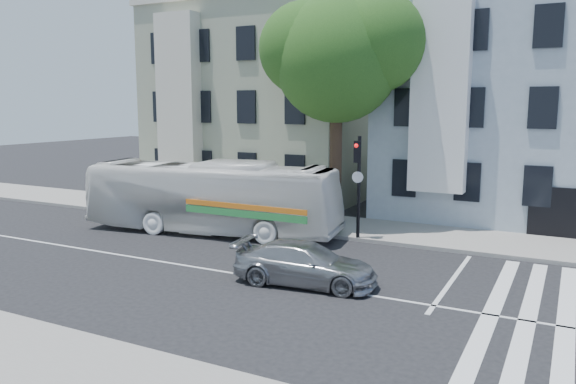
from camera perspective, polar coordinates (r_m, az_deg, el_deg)
The scene contains 10 objects.
ground at distance 18.80m, azimuth -5.32°, elevation -8.28°, with size 120.00×120.00×0.00m, color black.
sidewalk_far at distance 25.66m, azimuth 4.34°, elevation -3.42°, with size 80.00×4.00×0.15m, color gray.
sidewalk_near at distance 13.23m, azimuth -25.15°, elevation -16.40°, with size 80.00×4.00×0.15m, color gray.
building_left at distance 34.44m, azimuth -1.81°, elevation 8.84°, with size 12.00×10.00×11.00m, color #959B82.
building_right at distance 30.22m, azimuth 22.33°, elevation 8.17°, with size 12.00×10.00×11.00m, color #92A1AE.
street_tree at distance 25.82m, azimuth 5.33°, elevation 13.96°, with size 7.30×5.90×11.10m.
bus at distance 24.49m, azimuth -7.79°, elevation -0.51°, with size 11.27×2.64×3.14m, color white.
sedan at distance 17.54m, azimuth 1.75°, elevation -7.29°, with size 4.49×1.83×1.30m, color #A2A4A8.
hedge at distance 25.63m, azimuth -4.24°, elevation -2.46°, with size 8.50×0.84×0.70m, color #22621F, non-canonical shape.
traffic_signal at distance 22.63m, azimuth 7.13°, elevation 1.81°, with size 0.42×0.53×4.29m.
Camera 1 is at (9.73, -15.10, 5.55)m, focal length 35.00 mm.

